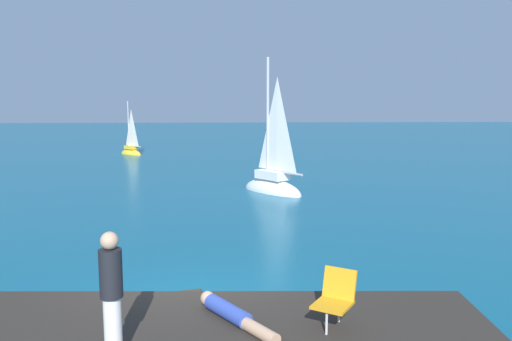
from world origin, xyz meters
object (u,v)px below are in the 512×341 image
object	(u,v)px
sailboat_near	(273,184)
person_sunbather	(233,314)
sailboat_far	(131,151)
person_standing	(112,292)
beach_chair	(336,296)

from	to	relation	value
sailboat_near	person_sunbather	size ratio (longest dim) A/B	4.18
sailboat_near	sailboat_far	world-z (taller)	sailboat_near
sailboat_far	person_standing	bearing A→B (deg)	145.36
sailboat_near	sailboat_far	distance (m)	18.22
person_standing	beach_chair	xyz separation A→B (m)	(2.94, 0.78, -0.42)
sailboat_near	person_standing	world-z (taller)	sailboat_near
sailboat_far	person_sunbather	distance (m)	31.24
sailboat_near	sailboat_far	xyz separation A→B (m)	(-9.08, 15.80, -0.11)
person_standing	person_sunbather	bearing A→B (deg)	-86.32
sailboat_far	person_standing	xyz separation A→B (m)	(5.77, -31.35, 1.41)
beach_chair	person_sunbather	bearing A→B (deg)	-64.37
sailboat_near	beach_chair	world-z (taller)	sailboat_near
sailboat_near	person_sunbather	xyz separation A→B (m)	(-1.82, -14.58, 0.55)
person_standing	sailboat_near	bearing A→B (deg)	-41.44
sailboat_near	person_standing	distance (m)	15.95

